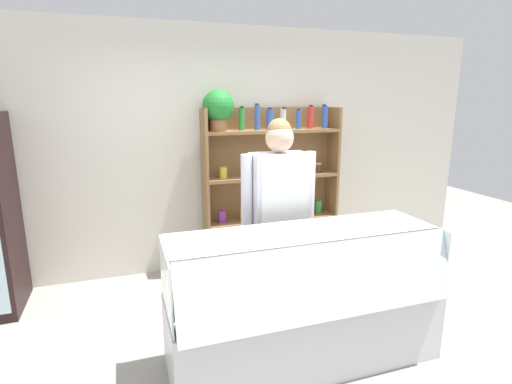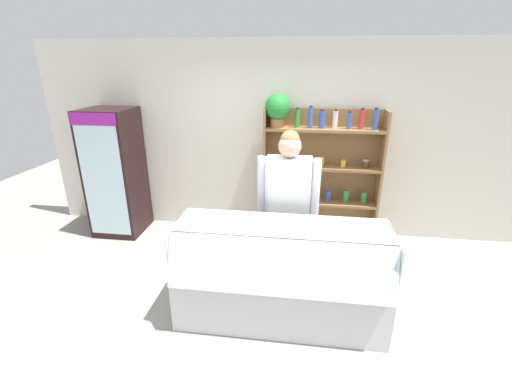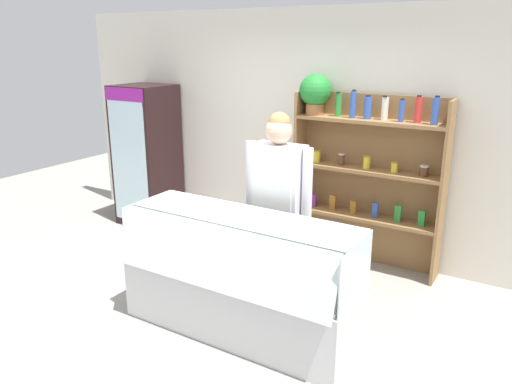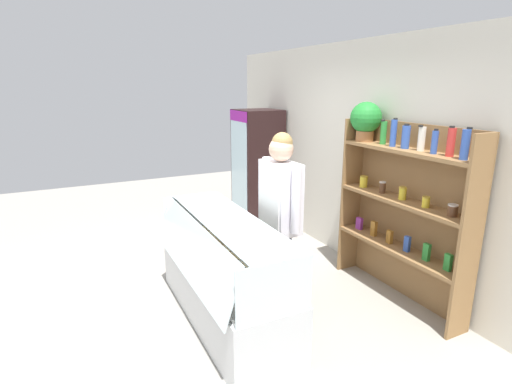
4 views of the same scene
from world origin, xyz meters
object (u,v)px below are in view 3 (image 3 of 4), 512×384
drinks_fridge (147,155)px  shelving_unit (357,156)px  shop_clerk (278,193)px  deli_display_case (240,296)px

drinks_fridge → shelving_unit: (2.78, 0.21, 0.28)m
drinks_fridge → shop_clerk: 2.72m
drinks_fridge → shelving_unit: bearing=4.4°
shelving_unit → shop_clerk: size_ratio=1.14×
drinks_fridge → shop_clerk: (2.52, -1.01, 0.16)m
deli_display_case → shop_clerk: bearing=87.3°
shop_clerk → shelving_unit: bearing=77.8°
shelving_unit → shop_clerk: 1.26m
deli_display_case → shop_clerk: 0.95m
drinks_fridge → deli_display_case: size_ratio=0.91×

